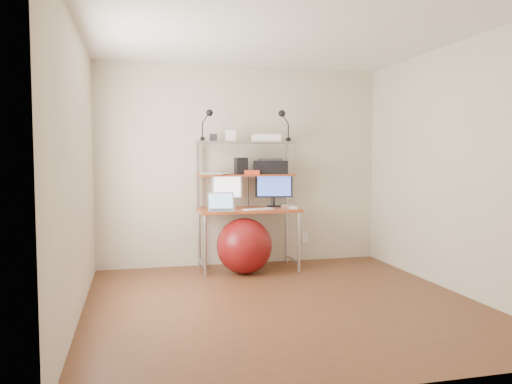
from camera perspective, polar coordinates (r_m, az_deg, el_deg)
room at (r=4.58m, az=3.13°, el=2.63°), size 3.60×3.60×3.60m
computer_desk at (r=6.05m, az=-1.03°, el=0.18°), size 1.20×0.60×1.57m
wall_outlet at (r=6.63m, az=5.64°, el=-5.21°), size 0.08×0.01×0.12m
monitor_silver at (r=6.06m, az=-3.31°, el=0.36°), size 0.39×0.18×0.44m
monitor_black at (r=6.23m, az=2.06°, el=0.45°), size 0.46×0.16×0.47m
laptop at (r=5.78m, az=-4.03°, el=-1.72°), size 0.33×0.28×0.27m
keyboard at (r=5.91m, az=0.27°, el=-1.96°), size 0.39×0.23×0.01m
mouse at (r=6.01m, az=4.28°, el=-1.80°), size 0.09×0.05×0.02m
mac_mini at (r=6.26m, az=3.68°, el=-1.52°), size 0.22×0.22×0.04m
phone at (r=5.92m, az=-0.05°, el=-1.95°), size 0.09×0.14×0.01m
printer at (r=6.18m, az=1.66°, el=2.91°), size 0.44×0.34×0.19m
nas_cube at (r=6.08m, az=-1.73°, el=3.00°), size 0.15×0.15×0.20m
red_box at (r=6.05m, az=-0.46°, el=2.27°), size 0.21×0.16×0.05m
scanner at (r=6.18m, az=1.14°, el=6.20°), size 0.40×0.30×0.10m
box_white at (r=6.02m, az=-2.93°, el=6.45°), size 0.12×0.10×0.13m
box_grey at (r=6.08m, az=-4.90°, el=6.21°), size 0.10×0.10×0.09m
clip_lamp_left at (r=5.95m, az=-5.51°, el=8.43°), size 0.15×0.08×0.37m
clip_lamp_right at (r=6.16m, az=3.13°, el=8.38°), size 0.15×0.08×0.38m
exercise_ball at (r=5.85m, az=-1.35°, el=-6.18°), size 0.65×0.65×0.65m
paper_stack at (r=6.03m, az=-4.79°, el=2.12°), size 0.37×0.41×0.02m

